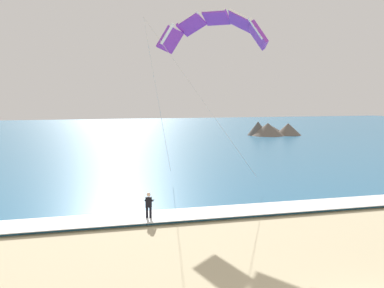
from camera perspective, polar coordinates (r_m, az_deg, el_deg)
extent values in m
cube|color=teal|center=(85.95, -9.07, 1.06)|extent=(200.00, 120.00, 0.20)
cube|color=white|center=(28.85, 5.59, -7.99)|extent=(200.00, 2.76, 0.04)
ellipsoid|color=white|center=(27.11, -5.24, -9.32)|extent=(0.89, 1.47, 0.05)
cube|color=black|center=(27.32, -5.34, -9.10)|extent=(0.17, 0.11, 0.04)
cube|color=black|center=(26.87, -5.15, -9.35)|extent=(0.17, 0.11, 0.04)
cylinder|color=black|center=(27.02, -5.46, -8.50)|extent=(0.14, 0.14, 0.84)
cylinder|color=black|center=(26.99, -5.04, -8.52)|extent=(0.14, 0.14, 0.84)
cube|color=black|center=(26.84, -5.27, -7.02)|extent=(0.39, 0.30, 0.60)
sphere|color=beige|center=(26.74, -5.28, -6.10)|extent=(0.22, 0.22, 0.22)
cylinder|color=black|center=(27.01, -5.59, -6.83)|extent=(0.26, 0.51, 0.22)
cylinder|color=black|center=(26.95, -4.83, -6.85)|extent=(0.26, 0.51, 0.22)
cylinder|color=black|center=(27.19, -5.14, -6.74)|extent=(0.53, 0.22, 0.04)
cube|color=#3F3F42|center=(27.00, -5.22, -7.42)|extent=(0.14, 0.12, 0.10)
cube|color=purple|center=(34.86, 8.01, 12.90)|extent=(1.41, 2.12, 2.09)
cube|color=white|center=(34.36, 7.77, 13.68)|extent=(1.00, 0.88, 1.62)
cube|color=purple|center=(36.04, 5.89, 14.56)|extent=(2.02, 2.33, 1.72)
cube|color=white|center=(35.57, 5.62, 15.33)|extent=(1.43, 1.21, 1.06)
cube|color=purple|center=(36.94, 2.98, 15.02)|extent=(2.38, 2.31, 0.96)
cube|color=white|center=(36.48, 2.67, 15.78)|extent=(1.58, 1.35, 0.27)
cube|color=purple|center=(37.36, -0.08, 14.27)|extent=(2.41, 2.03, 1.72)
cube|color=white|center=(36.90, -0.43, 15.01)|extent=(1.42, 1.23, 1.06)
cube|color=purple|center=(37.23, -2.68, 12.49)|extent=(2.22, 1.54, 2.09)
cube|color=white|center=(36.77, -3.07, 13.20)|extent=(1.05, 0.89, 1.62)
cylinder|color=#B2B2B7|center=(30.34, 1.96, 4.34)|extent=(9.32, 5.56, 10.24)
cylinder|color=#B2B2B7|center=(31.73, -3.96, 4.39)|extent=(3.88, 9.91, 10.24)
cone|color=#56514C|center=(84.44, 7.99, 1.82)|extent=(4.11, 4.11, 2.65)
cone|color=#665B51|center=(85.58, 11.55, 1.71)|extent=(5.15, 5.15, 2.32)
cone|color=#665B51|center=(83.84, 9.16, 1.70)|extent=(6.49, 6.49, 2.41)
cone|color=#47423D|center=(86.36, 9.15, 1.72)|extent=(7.86, 7.86, 2.14)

